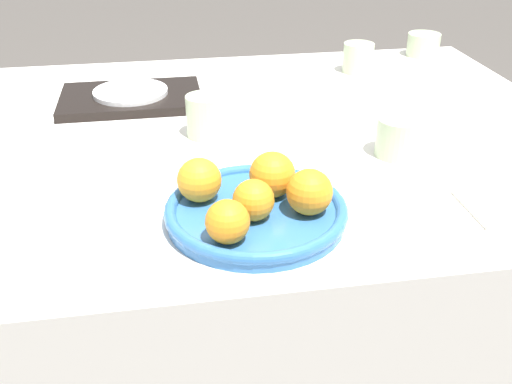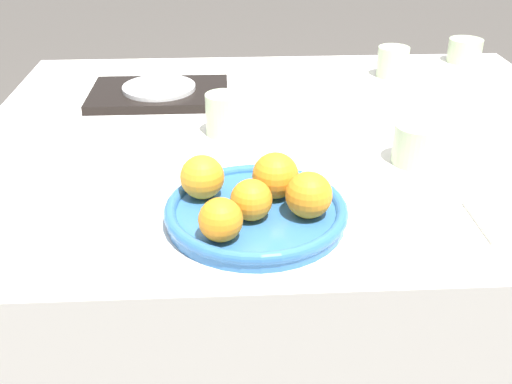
# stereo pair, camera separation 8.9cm
# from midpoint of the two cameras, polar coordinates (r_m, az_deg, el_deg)

# --- Properties ---
(ground_plane) EXTENTS (12.00, 12.00, 0.00)m
(ground_plane) POSITION_cam_midpoint_polar(r_m,az_deg,el_deg) (1.64, -0.35, -17.50)
(ground_plane) COLOR #4C4742
(table) EXTENTS (1.28, 1.05, 0.71)m
(table) POSITION_cam_midpoint_polar(r_m,az_deg,el_deg) (1.41, -0.40, -7.48)
(table) COLOR silver
(table) RESTS_ON ground_plane
(fruit_platter) EXTENTS (0.28, 0.28, 0.03)m
(fruit_platter) POSITION_cam_midpoint_polar(r_m,az_deg,el_deg) (0.90, -2.81, -1.99)
(fruit_platter) COLOR #336BAD
(fruit_platter) RESTS_ON table
(orange_0) EXTENTS (0.07, 0.07, 0.07)m
(orange_0) POSITION_cam_midpoint_polar(r_m,az_deg,el_deg) (0.92, -1.19, 1.60)
(orange_0) COLOR orange
(orange_0) RESTS_ON fruit_platter
(orange_1) EXTENTS (0.07, 0.07, 0.07)m
(orange_1) POSITION_cam_midpoint_polar(r_m,az_deg,el_deg) (0.92, -8.19, 1.07)
(orange_1) COLOR orange
(orange_1) RESTS_ON fruit_platter
(orange_2) EXTENTS (0.06, 0.06, 0.06)m
(orange_2) POSITION_cam_midpoint_polar(r_m,az_deg,el_deg) (0.86, -3.19, -0.86)
(orange_2) COLOR orange
(orange_2) RESTS_ON fruit_platter
(orange_3) EXTENTS (0.07, 0.07, 0.07)m
(orange_3) POSITION_cam_midpoint_polar(r_m,az_deg,el_deg) (0.87, 2.24, -0.08)
(orange_3) COLOR orange
(orange_3) RESTS_ON fruit_platter
(orange_4) EXTENTS (0.06, 0.06, 0.06)m
(orange_4) POSITION_cam_midpoint_polar(r_m,az_deg,el_deg) (0.81, -5.85, -2.93)
(orange_4) COLOR orange
(orange_4) RESTS_ON fruit_platter
(serving_tray) EXTENTS (0.31, 0.21, 0.02)m
(serving_tray) POSITION_cam_midpoint_polar(r_m,az_deg,el_deg) (1.41, -13.61, 8.65)
(serving_tray) COLOR black
(serving_tray) RESTS_ON table
(side_plate) EXTENTS (0.17, 0.17, 0.01)m
(side_plate) POSITION_cam_midpoint_polar(r_m,az_deg,el_deg) (1.40, -13.68, 9.22)
(side_plate) COLOR white
(side_plate) RESTS_ON serving_tray
(cup_0) EXTENTS (0.07, 0.07, 0.08)m
(cup_0) POSITION_cam_midpoint_polar(r_m,az_deg,el_deg) (1.19, -7.02, 7.14)
(cup_0) COLOR #B7CC9E
(cup_0) RESTS_ON table
(cup_1) EXTENTS (0.08, 0.08, 0.07)m
(cup_1) POSITION_cam_midpoint_polar(r_m,az_deg,el_deg) (1.59, 8.10, 12.51)
(cup_1) COLOR #B7CC9E
(cup_1) RESTS_ON table
(cup_2) EXTENTS (0.08, 0.08, 0.07)m
(cup_2) POSITION_cam_midpoint_polar(r_m,az_deg,el_deg) (1.12, 11.29, 5.10)
(cup_2) COLOR #B7CC9E
(cup_2) RESTS_ON table
(cup_3) EXTENTS (0.09, 0.09, 0.06)m
(cup_3) POSITION_cam_midpoint_polar(r_m,az_deg,el_deg) (1.77, 14.26, 13.42)
(cup_3) COLOR #B7CC9E
(cup_3) RESTS_ON table
(napkin) EXTENTS (0.11, 0.12, 0.01)m
(napkin) POSITION_cam_midpoint_polar(r_m,az_deg,el_deg) (1.00, 20.02, -1.33)
(napkin) COLOR silver
(napkin) RESTS_ON table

